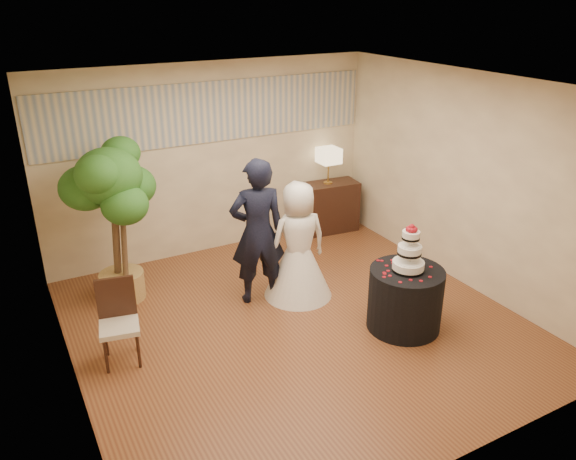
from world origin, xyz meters
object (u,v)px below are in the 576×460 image
groom (258,232)px  side_chair (119,324)px  table_lamp (328,166)px  cake_table (405,299)px  ficus_tree (114,223)px  bride (298,241)px  console (327,207)px  wedding_cake (410,248)px

groom → side_chair: 1.99m
groom → table_lamp: bearing=-130.0°
cake_table → ficus_tree: ficus_tree is taller
groom → bride: groom is taller
ficus_tree → groom: bearing=-29.7°
console → ficus_tree: 3.62m
wedding_cake → side_chair: bearing=163.5°
bride → side_chair: (-2.36, -0.35, -0.31)m
ficus_tree → side_chair: (-0.33, -1.36, -0.59)m
wedding_cake → console: size_ratio=0.58×
wedding_cake → ficus_tree: size_ratio=0.27×
cake_table → wedding_cake: 0.66m
groom → ficus_tree: ficus_tree is taller
cake_table → side_chair: 3.21m
ficus_tree → bride: bearing=-26.5°
console → table_lamp: bearing=0.0°
wedding_cake → console: wedding_cake is taller
bride → table_lamp: bearing=-126.8°
side_chair → bride: bearing=19.6°
table_lamp → cake_table: bearing=-104.8°
bride → cake_table: size_ratio=1.80×
cake_table → table_lamp: (0.76, 2.89, 0.74)m
groom → ficus_tree: bearing=-16.7°
groom → side_chair: bearing=27.8°
side_chair → ficus_tree: bearing=87.4°
cake_table → ficus_tree: (-2.74, 2.28, 0.68)m
wedding_cake → table_lamp: 2.99m
bride → table_lamp: (1.48, 1.63, 0.34)m
bride → cake_table: (0.71, -1.26, -0.40)m
console → side_chair: side_chair is taller
wedding_cake → console: (0.76, 2.89, -0.62)m
bride → console: bearing=-126.8°
cake_table → side_chair: size_ratio=0.93×
cake_table → console: (0.76, 2.89, 0.04)m
groom → bride: (0.50, -0.14, -0.17)m
groom → wedding_cake: 1.86m
wedding_cake → table_lamp: size_ratio=0.98×
wedding_cake → console: 3.06m
wedding_cake → bride: bearing=119.4°
groom → ficus_tree: (-1.53, 0.87, 0.11)m
console → table_lamp: 0.70m
cake_table → table_lamp: size_ratio=1.48×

